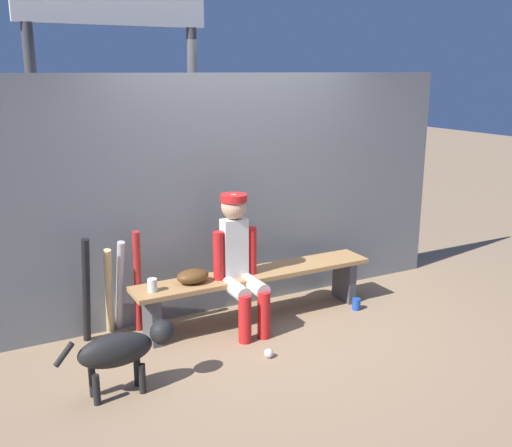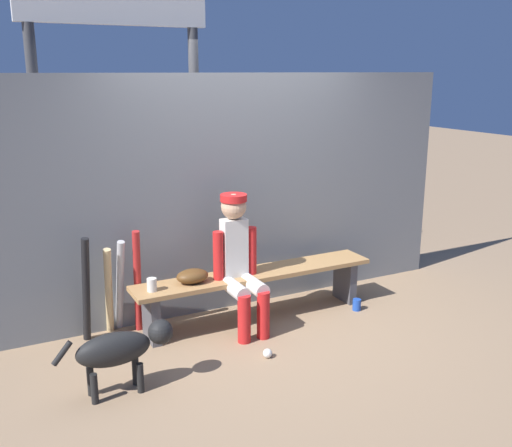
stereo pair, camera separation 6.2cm
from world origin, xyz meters
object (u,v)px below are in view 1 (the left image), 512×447
object	(u,v)px
baseball_glove	(193,276)
player_seated	(240,258)
cup_on_ground	(356,304)
dog	(124,349)
dugout_bench	(256,283)
bat_wood_natural	(109,292)
bat_aluminum_silver	(120,286)
baseball	(269,353)
scoreboard	(122,43)
cup_on_bench	(152,285)
bat_aluminum_red	(138,282)
bat_aluminum_black	(86,291)

from	to	relation	value
baseball_glove	player_seated	bearing A→B (deg)	-15.46
cup_on_ground	dog	bearing A→B (deg)	-169.66
dugout_bench	bat_wood_natural	world-z (taller)	bat_wood_natural
cup_on_ground	player_seated	bearing A→B (deg)	172.28
bat_aluminum_silver	bat_wood_natural	xyz separation A→B (m)	(-0.11, -0.03, -0.02)
player_seated	baseball_glove	world-z (taller)	player_seated
baseball_glove	cup_on_ground	distance (m)	1.64
baseball	scoreboard	world-z (taller)	scoreboard
player_seated	cup_on_bench	xyz separation A→B (m)	(-0.76, 0.08, -0.14)
cup_on_ground	scoreboard	distance (m)	3.27
bat_aluminum_red	bat_aluminum_black	distance (m)	0.43
bat_aluminum_red	bat_wood_natural	xyz separation A→B (m)	(-0.24, 0.04, -0.06)
bat_aluminum_silver	bat_aluminum_black	distance (m)	0.31
scoreboard	cup_on_ground	bearing A→B (deg)	-39.19
dugout_bench	dog	size ratio (longest dim) A/B	2.69
bat_aluminum_silver	bat_wood_natural	bearing A→B (deg)	-162.54
cup_on_bench	scoreboard	distance (m)	2.28
dog	bat_wood_natural	bearing A→B (deg)	81.61
baseball_glove	bat_aluminum_silver	world-z (taller)	bat_aluminum_silver
cup_on_ground	scoreboard	bearing A→B (deg)	140.81
baseball_glove	cup_on_ground	size ratio (longest dim) A/B	2.55
bat_aluminum_red	cup_on_bench	distance (m)	0.26
bat_aluminum_silver	cup_on_ground	size ratio (longest dim) A/B	7.80
bat_wood_natural	dog	world-z (taller)	bat_wood_natural
baseball	dog	bearing A→B (deg)	178.99
player_seated	baseball	bearing A→B (deg)	-94.50
baseball_glove	cup_on_bench	size ratio (longest dim) A/B	2.55
dugout_bench	baseball	size ratio (longest dim) A/B	30.67
cup_on_ground	scoreboard	size ratio (longest dim) A/B	0.03
bat_aluminum_red	baseball	distance (m)	1.28
dugout_bench	bat_aluminum_red	size ratio (longest dim) A/B	2.46
player_seated	bat_aluminum_silver	world-z (taller)	player_seated
bat_aluminum_silver	baseball	xyz separation A→B (m)	(0.90, -1.01, -0.39)
cup_on_bench	bat_aluminum_black	bearing A→B (deg)	153.66
baseball	scoreboard	size ratio (longest dim) A/B	0.02
dog	player_seated	bearing A→B (deg)	26.14
baseball_glove	scoreboard	distance (m)	2.26
player_seated	bat_aluminum_black	distance (m)	1.30
bat_aluminum_silver	baseball_glove	bearing A→B (deg)	-27.84
player_seated	dog	distance (m)	1.36
baseball_glove	bat_aluminum_black	distance (m)	0.88
bat_wood_natural	cup_on_bench	size ratio (longest dim) A/B	7.40
player_seated	cup_on_ground	size ratio (longest dim) A/B	10.81
bat_wood_natural	scoreboard	xyz separation A→B (m)	(0.48, 0.89, 2.05)
bat_aluminum_black	cup_on_ground	world-z (taller)	bat_aluminum_black
bat_wood_natural	scoreboard	size ratio (longest dim) A/B	0.23
bat_aluminum_black	scoreboard	size ratio (longest dim) A/B	0.26
bat_wood_natural	scoreboard	bearing A→B (deg)	61.63
cup_on_bench	baseball_glove	bearing A→B (deg)	4.75
dugout_bench	cup_on_ground	xyz separation A→B (m)	(0.94, -0.27, -0.29)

